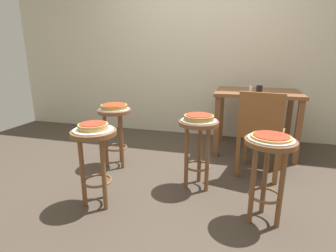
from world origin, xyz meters
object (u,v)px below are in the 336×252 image
Objects in this scene: serving_plate_foreground at (93,130)px; condiment_shaker at (251,88)px; pizza_middle at (271,137)px; pizza_leftside at (199,117)px; serving_plate_middle at (271,139)px; dining_table at (257,101)px; stool_middle at (268,163)px; stool_foreground at (95,152)px; wooden_chair at (261,131)px; stool_leftside at (198,140)px; stool_rear at (115,125)px; serving_plate_leftside at (199,120)px; pizza_rear at (114,106)px; cup_near_edge at (259,89)px; pizza_foreground at (93,126)px; serving_plate_rear at (114,109)px.

serving_plate_foreground is 4.21× the size of condiment_shaker.
pizza_leftside is at bearing 145.75° from pizza_middle.
serving_plate_middle is 1.51m from dining_table.
stool_foreground is at bearing -174.22° from stool_middle.
condiment_shaker is 0.74m from wooden_chair.
wooden_chair is (-0.01, 0.77, -0.16)m from serving_plate_middle.
serving_plate_middle is at bearing -34.25° from stool_leftside.
stool_rear is at bearing 157.28° from stool_middle.
condiment_shaker reaches higher than serving_plate_leftside.
stool_foreground is 2.33× the size of pizza_middle.
wooden_chair is (1.47, 0.16, -0.19)m from pizza_rear.
serving_plate_leftside is at bearing -119.53° from cup_near_edge.
wooden_chair reaches higher than stool_leftside.
wooden_chair reaches higher than pizza_middle.
cup_near_edge reaches higher than serving_plate_leftside.
serving_plate_middle is 0.02m from pizza_middle.
pizza_middle is 1.31m from cup_near_edge.
serving_plate_middle is 0.69m from stool_leftside.
wooden_chair is at bearing 35.57° from pizza_foreground.
serving_plate_rear is at bearing -148.43° from dining_table.
pizza_leftside is at bearing 145.75° from stool_middle.
pizza_leftside is (0.00, 0.00, 0.03)m from serving_plate_leftside.
stool_rear is 1.48m from wooden_chair.
wooden_chair reaches higher than pizza_foreground.
cup_near_edge reaches higher than stool_leftside.
stool_leftside is at bearing -14.74° from pizza_rear.
wooden_chair is at bearing -88.34° from dining_table.
serving_plate_rear is 4.34× the size of condiment_shaker.
stool_foreground is 1.93m from cup_near_edge.
pizza_foreground is 0.36× the size of stool_middle.
pizza_rear is at bearing 165.26° from pizza_leftside.
pizza_foreground is 0.36× the size of stool_rear.
stool_leftside is at bearing 145.75° from serving_plate_middle.
pizza_middle is (1.27, 0.13, 0.02)m from serving_plate_foreground.
stool_rear is (-1.48, 0.62, -0.19)m from pizza_middle.
condiment_shaker is (-0.08, -0.08, 0.16)m from dining_table.
serving_plate_foreground is 0.77m from serving_plate_rear.
dining_table is at bearing 91.19° from cup_near_edge.
cup_near_edge is 1.27× the size of condiment_shaker.
cup_near_edge is at bearing 91.07° from stool_middle.
serving_plate_foreground and serving_plate_rear have the same top height.
pizza_middle is at bearing -89.45° from wooden_chair.
stool_rear is 6.83× the size of cup_near_edge.
stool_leftside is 8.67× the size of condiment_shaker.
stool_leftside is 1.12m from cup_near_edge.
pizza_middle is 0.66m from serving_plate_leftside.
pizza_rear is 3.00× the size of cup_near_edge.
serving_plate_middle is at bearing 5.78° from serving_plate_foreground.
pizza_leftside reaches higher than serving_plate_foreground.
pizza_rear is 1.59m from condiment_shaker.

